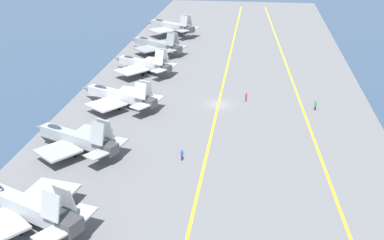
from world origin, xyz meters
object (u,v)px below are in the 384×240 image
(parked_jet_third, at_px, (75,138))
(parked_jet_fourth, at_px, (119,96))
(crew_green_vest, at_px, (316,105))
(crew_blue_vest, at_px, (182,154))
(parked_jet_seventh, at_px, (170,26))
(parked_jet_sixth, at_px, (156,44))
(parked_jet_second, at_px, (21,205))
(crew_red_vest, at_px, (246,97))
(parked_jet_fifth, at_px, (143,64))

(parked_jet_third, relative_size, parked_jet_fourth, 0.96)
(parked_jet_third, distance_m, crew_green_vest, 42.01)
(crew_blue_vest, xyz_separation_m, crew_green_vest, (21.62, -20.49, 0.09))
(crew_green_vest, bearing_deg, parked_jet_seventh, 34.37)
(crew_blue_vest, bearing_deg, parked_jet_sixth, 15.38)
(parked_jet_seventh, xyz_separation_m, crew_green_vest, (-51.59, -35.29, -1.67))
(crew_green_vest, bearing_deg, parked_jet_sixth, 47.15)
(parked_jet_second, distance_m, parked_jet_sixth, 72.21)
(parked_jet_sixth, distance_m, crew_blue_vest, 56.58)
(crew_red_vest, bearing_deg, parked_jet_sixth, 37.44)
(parked_jet_fifth, relative_size, parked_jet_seventh, 0.90)
(parked_jet_second, relative_size, crew_red_vest, 9.94)
(parked_jet_third, height_order, parked_jet_sixth, parked_jet_third)
(parked_jet_seventh, distance_m, crew_blue_vest, 74.71)
(parked_jet_third, xyz_separation_m, parked_jet_sixth, (54.32, -0.63, -0.12))
(parked_jet_seventh, distance_m, crew_green_vest, 62.53)
(parked_jet_sixth, xyz_separation_m, crew_red_vest, (-30.30, -23.20, -1.25))
(parked_jet_fourth, height_order, parked_jet_fifth, parked_jet_fifth)
(crew_green_vest, bearing_deg, parked_jet_second, 137.85)
(parked_jet_fifth, bearing_deg, parked_jet_second, 179.25)
(parked_jet_second, bearing_deg, parked_jet_fourth, -1.29)
(parked_jet_fourth, xyz_separation_m, crew_red_vest, (5.84, -22.46, -1.24))
(parked_jet_fifth, xyz_separation_m, crew_green_vest, (-16.05, -34.84, -1.31))
(parked_jet_second, xyz_separation_m, parked_jet_sixth, (72.21, -0.07, -0.57))
(parked_jet_sixth, bearing_deg, parked_jet_seventh, -0.62)
(parked_jet_fifth, distance_m, crew_blue_vest, 40.34)
(parked_jet_sixth, height_order, parked_jet_seventh, parked_jet_seventh)
(parked_jet_seventh, height_order, crew_red_vest, parked_jet_seventh)
(parked_jet_sixth, height_order, crew_green_vest, parked_jet_sixth)
(parked_jet_seventh, height_order, crew_blue_vest, parked_jet_seventh)
(parked_jet_third, relative_size, crew_green_vest, 8.51)
(parked_jet_third, bearing_deg, crew_green_vest, -59.36)
(parked_jet_third, height_order, parked_jet_fifth, parked_jet_fifth)
(parked_jet_sixth, bearing_deg, parked_jet_third, 179.33)
(parked_jet_second, height_order, parked_jet_seventh, parked_jet_second)
(crew_blue_vest, bearing_deg, parked_jet_seventh, 11.43)
(parked_jet_second, bearing_deg, parked_jet_third, 1.80)
(parked_jet_fifth, bearing_deg, crew_blue_vest, -159.14)
(parked_jet_fourth, bearing_deg, parked_jet_seventh, 0.56)
(parked_jet_fourth, distance_m, crew_blue_vest, 23.31)
(parked_jet_second, xyz_separation_m, crew_red_vest, (41.91, -23.27, -1.82))
(parked_jet_fifth, relative_size, crew_red_vest, 8.67)
(parked_jet_fourth, bearing_deg, crew_blue_vest, -142.21)
(crew_blue_vest, bearing_deg, crew_red_vest, -18.69)
(parked_jet_sixth, relative_size, parked_jet_seventh, 0.97)
(parked_jet_fifth, xyz_separation_m, crew_blue_vest, (-37.68, -14.35, -1.40))
(parked_jet_second, relative_size, parked_jet_third, 1.10)
(parked_jet_third, bearing_deg, parked_jet_sixth, -0.67)
(parked_jet_sixth, distance_m, crew_red_vest, 38.19)
(parked_jet_second, distance_m, crew_blue_vest, 23.30)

